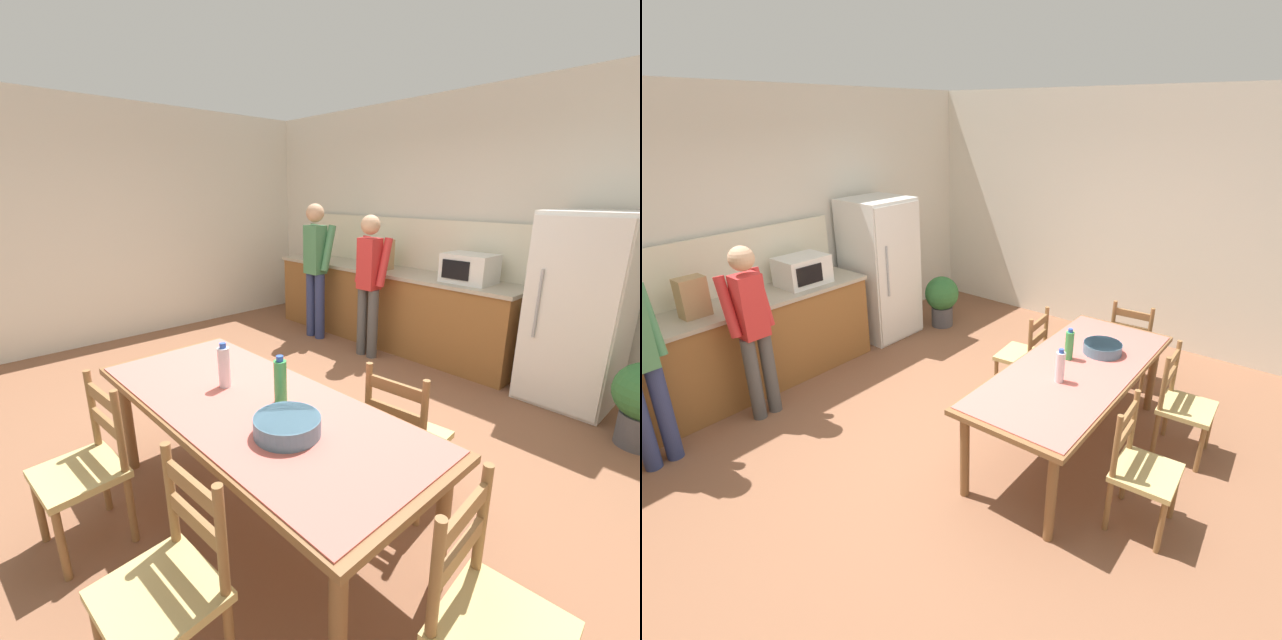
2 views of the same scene
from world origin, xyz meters
The scene contains 18 objects.
ground_plane centered at (0.00, 0.00, 0.00)m, with size 8.32×8.32×0.00m, color brown.
wall_back centered at (0.00, 2.66, 1.45)m, with size 6.52×0.12×2.90m, color silver.
wall_left centered at (-3.26, 0.00, 1.45)m, with size 0.12×5.20×2.90m, color silver.
kitchen_counter centered at (-0.79, 2.23, 0.47)m, with size 3.37×0.66×0.94m.
counter_splashback centered at (-0.79, 2.54, 1.24)m, with size 3.33×0.03×0.60m, color #EFE8CB.
refrigerator centered at (1.36, 2.19, 0.85)m, with size 0.73×0.73×1.70m.
microwave centered at (0.29, 2.21, 1.09)m, with size 0.50×0.39×0.30m.
paper_bag centered at (-0.86, 2.20, 1.12)m, with size 0.24×0.16×0.36m, color tan.
dining_table centered at (0.68, -0.77, 0.68)m, with size 2.19×0.93×0.75m.
bottle_near_centre centered at (0.40, -0.77, 0.88)m, with size 0.07×0.07×0.27m.
bottle_off_centre centered at (0.78, -0.65, 0.88)m, with size 0.07×0.07×0.27m.
serving_bowl centered at (1.06, -0.83, 0.80)m, with size 0.32×0.32×0.09m.
chair_head_end centered at (2.06, -0.75, 0.44)m, with size 0.43×0.45×0.91m.
chair_side_far_right centered at (1.16, -0.02, 0.44)m, with size 0.46×0.44×0.91m.
chair_side_near_right centered at (1.18, -1.50, 0.44)m, with size 0.44×0.43×0.91m.
chair_side_near_left centered at (0.20, -1.51, 0.44)m, with size 0.45×0.43×0.91m.
person_at_sink centered at (-1.54, 1.71, 0.96)m, with size 0.43×0.30×1.71m.
person_at_counter centered at (-0.62, 1.69, 0.91)m, with size 0.41×0.28×1.61m.
Camera 1 is at (2.47, -1.92, 1.85)m, focal length 24.00 mm.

